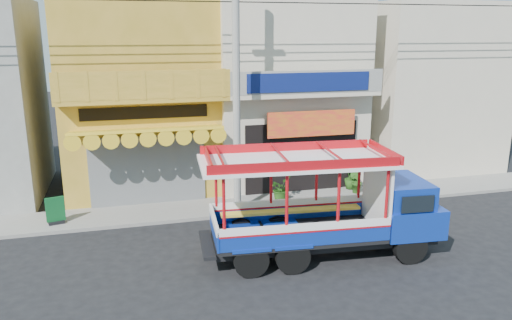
{
  "coord_description": "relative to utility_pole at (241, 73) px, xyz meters",
  "views": [
    {
      "loc": [
        -4.71,
        -13.19,
        6.39
      ],
      "look_at": [
        -0.53,
        2.5,
        2.18
      ],
      "focal_mm": 35.0,
      "sensor_mm": 36.0,
      "label": 1
    }
  ],
  "objects": [
    {
      "name": "ground",
      "position": [
        0.85,
        -3.3,
        -5.03
      ],
      "size": [
        90.0,
        90.0,
        0.0
      ],
      "primitive_type": "plane",
      "color": "black",
      "rests_on": "ground"
    },
    {
      "name": "filler_building_right",
      "position": [
        9.85,
        4.7,
        -1.23
      ],
      "size": [
        6.0,
        6.0,
        7.6
      ],
      "primitive_type": "cube",
      "color": "beige",
      "rests_on": "ground"
    },
    {
      "name": "party_pilaster",
      "position": [
        -0.15,
        1.55,
        -1.03
      ],
      "size": [
        0.35,
        0.3,
        8.0
      ],
      "primitive_type": "cube",
      "color": "beige",
      "rests_on": "ground"
    },
    {
      "name": "shophouse_right",
      "position": [
        2.85,
        4.66,
        -0.93
      ],
      "size": [
        6.0,
        6.75,
        8.24
      ],
      "color": "beige",
      "rests_on": "ground"
    },
    {
      "name": "potted_plant_a",
      "position": [
        1.68,
        0.77,
        -4.45
      ],
      "size": [
        1.07,
        1.09,
        0.92
      ],
      "primitive_type": "imported",
      "rotation": [
        0.0,
        0.0,
        0.92
      ],
      "color": "#224D16",
      "rests_on": "sidewalk"
    },
    {
      "name": "green_sign",
      "position": [
        -6.3,
        0.38,
        -4.52
      ],
      "size": [
        0.61,
        0.39,
        0.93
      ],
      "color": "black",
      "rests_on": "sidewalk"
    },
    {
      "name": "potted_plant_c",
      "position": [
        4.92,
        1.36,
        -4.41
      ],
      "size": [
        0.79,
        0.79,
        1.0
      ],
      "primitive_type": "imported",
      "rotation": [
        0.0,
        0.0,
        4.0
      ],
      "color": "#224D16",
      "rests_on": "sidewalk"
    },
    {
      "name": "songthaew_truck",
      "position": [
        1.96,
        -4.02,
        -3.49
      ],
      "size": [
        6.99,
        2.75,
        3.19
      ],
      "color": "black",
      "rests_on": "ground"
    },
    {
      "name": "sidewalk",
      "position": [
        0.85,
        0.7,
        -4.97
      ],
      "size": [
        30.0,
        2.0,
        0.12
      ],
      "primitive_type": "cube",
      "color": "slate",
      "rests_on": "ground"
    },
    {
      "name": "shophouse_left",
      "position": [
        -3.15,
        4.66,
        -0.92
      ],
      "size": [
        6.0,
        7.5,
        8.24
      ],
      "color": "#A68525",
      "rests_on": "ground"
    },
    {
      "name": "utility_pole",
      "position": [
        0.0,
        0.0,
        0.0
      ],
      "size": [
        28.0,
        0.26,
        9.0
      ],
      "color": "gray",
      "rests_on": "ground"
    },
    {
      "name": "potted_plant_b",
      "position": [
        4.88,
        0.86,
        -4.43
      ],
      "size": [
        0.59,
        0.65,
        0.96
      ],
      "primitive_type": "imported",
      "rotation": [
        0.0,
        0.0,
        1.95
      ],
      "color": "#224D16",
      "rests_on": "sidewalk"
    }
  ]
}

